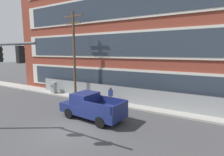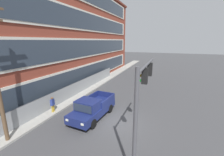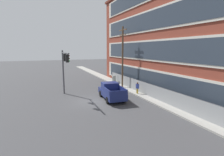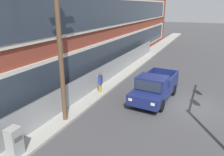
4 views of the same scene
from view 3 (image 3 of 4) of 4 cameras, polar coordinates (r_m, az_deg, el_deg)
ground_plane at (r=20.56m, az=-6.84°, el=-7.62°), size 160.00×160.00×0.00m
sidewalk_building_side at (r=23.35m, az=10.17°, el=-5.41°), size 80.00×2.02×0.16m
chain_link_fence at (r=21.31m, az=14.18°, el=-4.75°), size 26.86×0.06×1.75m
traffic_signal_mast at (r=22.53m, az=-15.24°, el=4.39°), size 5.51×0.43×5.84m
pickup_truck_navy at (r=21.12m, az=-0.20°, el=-4.47°), size 5.34×2.48×1.95m
utility_pole_near_corner at (r=26.78m, az=3.47°, el=7.51°), size 2.35×0.26×9.30m
electrical_cabinet at (r=30.46m, az=0.61°, el=-0.49°), size 0.58×0.54×1.49m
pedestrian_near_cabinet at (r=23.37m, az=8.29°, el=-3.09°), size 0.43×0.30×1.69m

